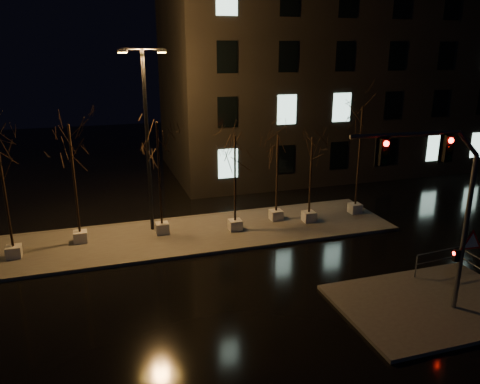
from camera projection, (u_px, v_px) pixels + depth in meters
name	position (u px, v px, depth m)	size (l,w,h in m)	color
ground	(216.00, 292.00, 18.71)	(90.00, 90.00, 0.00)	black
median	(186.00, 235.00, 24.15)	(22.00, 5.00, 0.15)	#4F4B46
sidewalk_corner	(431.00, 304.00, 17.65)	(7.00, 5.00, 0.15)	#4F4B46
building	(328.00, 72.00, 36.92)	(25.00, 12.00, 15.00)	black
tree_0	(0.00, 165.00, 20.16)	(1.80, 1.80, 5.74)	beige
tree_1	(71.00, 152.00, 21.79)	(1.80, 1.80, 5.99)	beige
tree_2	(158.00, 148.00, 22.90)	(1.80, 1.80, 5.93)	beige
tree_3	(235.00, 158.00, 23.50)	(1.80, 1.80, 5.15)	beige
tree_4	(277.00, 154.00, 25.03)	(1.80, 1.80, 4.91)	beige
tree_5	(311.00, 157.00, 24.82)	(1.80, 1.80, 4.82)	beige
tree_6	(361.00, 131.00, 25.79)	(1.80, 1.80, 6.31)	beige
traffic_signal_mast	(443.00, 197.00, 15.79)	(5.42, 0.57, 6.63)	slate
streetlight_main	(147.00, 130.00, 23.20)	(2.29, 0.69, 9.19)	black
guard_rail_a	(438.00, 258.00, 19.79)	(2.36, 0.24, 1.02)	slate
guard_rail_b	(476.00, 265.00, 19.29)	(0.16, 2.04, 0.96)	slate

